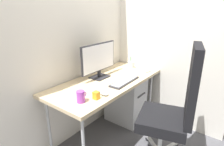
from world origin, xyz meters
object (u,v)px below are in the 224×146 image
object	(u,v)px
office_chair	(175,107)
coffee_mug	(81,96)
monitor	(99,59)
keyboard	(125,81)
desk_clamp_accessory	(96,95)
pen_holder	(131,64)
mouse	(104,93)
filing_cabinet	(126,99)
notebook	(143,70)

from	to	relation	value
office_chair	coffee_mug	xyz separation A→B (m)	(-0.61, 0.64, 0.16)
monitor	keyboard	xyz separation A→B (m)	(0.05, -0.33, -0.22)
desk_clamp_accessory	pen_holder	bearing A→B (deg)	13.64
office_chair	keyboard	distance (m)	0.60
office_chair	mouse	xyz separation A→B (m)	(-0.37, 0.57, 0.13)
office_chair	mouse	bearing A→B (deg)	123.22
monitor	mouse	world-z (taller)	monitor
monitor	coffee_mug	xyz separation A→B (m)	(-0.58, -0.28, -0.17)
monitor	desk_clamp_accessory	world-z (taller)	monitor
keyboard	pen_holder	distance (m)	0.55
keyboard	pen_holder	world-z (taller)	pen_holder
filing_cabinet	desk_clamp_accessory	xyz separation A→B (m)	(-0.86, -0.23, 0.46)
filing_cabinet	pen_holder	distance (m)	0.49
keyboard	monitor	bearing A→B (deg)	98.16
pen_holder	coffee_mug	xyz separation A→B (m)	(-1.13, -0.18, 0.01)
office_chair	pen_holder	world-z (taller)	office_chair
office_chair	filing_cabinet	xyz separation A→B (m)	(0.38, 0.80, -0.31)
coffee_mug	monitor	bearing A→B (deg)	26.21
filing_cabinet	pen_holder	world-z (taller)	pen_holder
pen_holder	mouse	bearing A→B (deg)	-164.71
filing_cabinet	monitor	world-z (taller)	monitor
monitor	filing_cabinet	bearing A→B (deg)	-16.42
mouse	keyboard	bearing A→B (deg)	9.03
mouse	pen_holder	size ratio (longest dim) A/B	0.58
office_chair	desk_clamp_accessory	distance (m)	0.76
office_chair	keyboard	world-z (taller)	office_chair
office_chair	desk_clamp_accessory	size ratio (longest dim) A/B	17.39
notebook	coffee_mug	world-z (taller)	coffee_mug
desk_clamp_accessory	mouse	bearing A→B (deg)	-0.62
monitor	pen_holder	world-z (taller)	monitor
filing_cabinet	desk_clamp_accessory	distance (m)	1.00
office_chair	notebook	size ratio (longest dim) A/B	7.60
notebook	monitor	bearing A→B (deg)	160.68
monitor	desk_clamp_accessory	bearing A→B (deg)	-141.97
keyboard	coffee_mug	size ratio (longest dim) A/B	3.96
mouse	notebook	xyz separation A→B (m)	(0.87, 0.04, -0.01)
filing_cabinet	monitor	size ratio (longest dim) A/B	1.18
filing_cabinet	mouse	size ratio (longest dim) A/B	6.07
keyboard	notebook	size ratio (longest dim) A/B	2.67
filing_cabinet	mouse	world-z (taller)	mouse
monitor	pen_holder	size ratio (longest dim) A/B	2.97
monitor	desk_clamp_accessory	xyz separation A→B (m)	(-0.45, -0.35, -0.19)
keyboard	notebook	distance (m)	0.48
office_chair	filing_cabinet	distance (m)	0.94
filing_cabinet	notebook	size ratio (longest dim) A/B	3.97
filing_cabinet	coffee_mug	size ratio (longest dim) A/B	5.90
monitor	notebook	bearing A→B (deg)	-30.73
office_chair	notebook	distance (m)	0.79
monitor	desk_clamp_accessory	distance (m)	0.60
filing_cabinet	mouse	bearing A→B (deg)	-163.02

